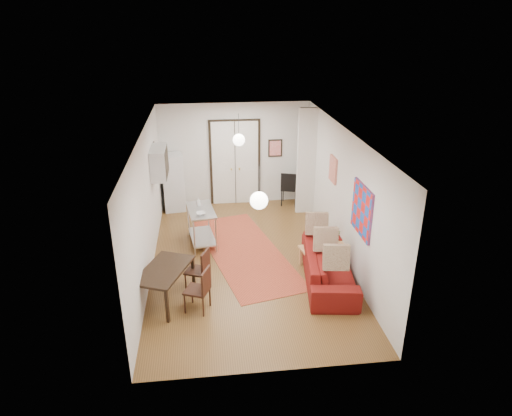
{
  "coord_description": "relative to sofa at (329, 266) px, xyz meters",
  "views": [
    {
      "loc": [
        -0.87,
        -8.93,
        5.08
      ],
      "look_at": [
        0.19,
        0.03,
        1.25
      ],
      "focal_mm": 32.0,
      "sensor_mm": 36.0,
      "label": 1
    }
  ],
  "objects": [
    {
      "name": "stub_partition",
      "position": [
        0.29,
        3.6,
        1.1
      ],
      "size": [
        0.5,
        0.1,
        2.9
      ],
      "primitive_type": "cube",
      "color": "silver",
      "rests_on": "floor"
    },
    {
      "name": "painting_popart",
      "position": [
        0.51,
        -0.2,
        1.3
      ],
      "size": [
        0.05,
        1.0,
        1.0
      ],
      "primitive_type": "cube",
      "color": "red",
      "rests_on": "wall_right"
    },
    {
      "name": "wall_left",
      "position": [
        -3.66,
        1.05,
        1.1
      ],
      "size": [
        0.02,
        7.0,
        2.9
      ],
      "primitive_type": "cube",
      "color": "silver",
      "rests_on": "floor"
    },
    {
      "name": "pendant_back",
      "position": [
        -1.56,
        3.05,
        1.9
      ],
      "size": [
        0.3,
        0.3,
        0.8
      ],
      "color": "white",
      "rests_on": "ceiling"
    },
    {
      "name": "wall_right",
      "position": [
        0.54,
        1.05,
        1.1
      ],
      "size": [
        0.02,
        7.0,
        2.9
      ],
      "primitive_type": "cube",
      "color": "silver",
      "rests_on": "floor"
    },
    {
      "name": "floor",
      "position": [
        -1.56,
        1.05,
        -0.35
      ],
      "size": [
        7.0,
        7.0,
        0.0
      ],
      "primitive_type": "plane",
      "color": "brown",
      "rests_on": "ground"
    },
    {
      "name": "pendant_front",
      "position": [
        -1.56,
        -0.95,
        1.9
      ],
      "size": [
        0.3,
        0.3,
        0.8
      ],
      "color": "white",
      "rests_on": "ceiling"
    },
    {
      "name": "dining_chair_far",
      "position": [
        -2.68,
        -0.61,
        0.16
      ],
      "size": [
        0.54,
        0.65,
        0.88
      ],
      "rotation": [
        0.0,
        0.0,
        -1.96
      ],
      "color": "#331910",
      "rests_on": "floor"
    },
    {
      "name": "print_left",
      "position": [
        -3.63,
        3.05,
        1.6
      ],
      "size": [
        0.03,
        0.44,
        0.54
      ],
      "primitive_type": "cube",
      "color": "#9D6441",
      "rests_on": "wall_left"
    },
    {
      "name": "poster_back",
      "position": [
        -0.41,
        4.52,
        1.25
      ],
      "size": [
        0.4,
        0.03,
        0.5
      ],
      "primitive_type": "cube",
      "color": "red",
      "rests_on": "wall_back"
    },
    {
      "name": "kilim_rug",
      "position": [
        -1.6,
        1.45,
        -0.34
      ],
      "size": [
        2.43,
        4.31,
        0.01
      ],
      "primitive_type": "cube",
      "rotation": [
        0.0,
        0.0,
        0.23
      ],
      "color": "#AC452B",
      "rests_on": "floor"
    },
    {
      "name": "wall_front",
      "position": [
        -1.56,
        -2.45,
        1.1
      ],
      "size": [
        4.2,
        0.02,
        2.9
      ],
      "primitive_type": "cube",
      "color": "silver",
      "rests_on": "floor"
    },
    {
      "name": "ceiling",
      "position": [
        -1.56,
        1.05,
        2.55
      ],
      "size": [
        4.2,
        7.0,
        0.02
      ],
      "primitive_type": "cube",
      "color": "white",
      "rests_on": "wall_back"
    },
    {
      "name": "potted_plant",
      "position": [
        0.17,
        0.57,
        0.33
      ],
      "size": [
        0.41,
        0.46,
        0.45
      ],
      "primitive_type": "imported",
      "rotation": [
        0.0,
        0.0,
        0.18
      ],
      "color": "#355F2B",
      "rests_on": "coffee_table"
    },
    {
      "name": "sofa",
      "position": [
        0.0,
        0.0,
        0.0
      ],
      "size": [
        2.5,
        1.26,
        0.7
      ],
      "primitive_type": "imported",
      "rotation": [
        0.0,
        0.0,
        1.43
      ],
      "color": "maroon",
      "rests_on": "floor"
    },
    {
      "name": "double_doors",
      "position": [
        -1.56,
        4.5,
        0.85
      ],
      "size": [
        1.44,
        0.06,
        2.5
      ],
      "primitive_type": "cube",
      "color": "silver",
      "rests_on": "wall_back"
    },
    {
      "name": "wall_back",
      "position": [
        -1.56,
        4.55,
        1.1
      ],
      "size": [
        4.2,
        0.02,
        2.9
      ],
      "primitive_type": "cube",
      "color": "silver",
      "rests_on": "floor"
    },
    {
      "name": "painting_abstract",
      "position": [
        0.51,
        1.85,
        1.45
      ],
      "size": [
        0.05,
        0.5,
        0.6
      ],
      "primitive_type": "cube",
      "color": "beige",
      "rests_on": "wall_right"
    },
    {
      "name": "dining_table",
      "position": [
        -3.28,
        -0.34,
        0.28
      ],
      "size": [
        1.16,
        1.46,
        0.71
      ],
      "rotation": [
        0.0,
        0.0,
        -0.39
      ],
      "color": "black",
      "rests_on": "floor"
    },
    {
      "name": "wall_cabinet",
      "position": [
        -3.48,
        2.55,
        1.55
      ],
      "size": [
        0.35,
        1.0,
        0.7
      ],
      "primitive_type": "cube",
      "color": "silver",
      "rests_on": "wall_left"
    },
    {
      "name": "fridge",
      "position": [
        -3.31,
        4.2,
        0.45
      ],
      "size": [
        0.64,
        0.64,
        1.61
      ],
      "primitive_type": "cube",
      "rotation": [
        0.0,
        0.0,
        0.14
      ],
      "color": "silver",
      "rests_on": "floor"
    },
    {
      "name": "soap_bottle",
      "position": [
        -2.61,
        2.25,
        0.63
      ],
      "size": [
        0.1,
        0.1,
        0.18
      ],
      "primitive_type": "imported",
      "rotation": [
        0.0,
        0.0,
        0.24
      ],
      "color": "teal",
      "rests_on": "kitchen_counter"
    },
    {
      "name": "dining_chair_near",
      "position": [
        -2.68,
        0.09,
        0.16
      ],
      "size": [
        0.54,
        0.65,
        0.88
      ],
      "rotation": [
        0.0,
        0.0,
        -1.96
      ],
      "color": "#331910",
      "rests_on": "floor"
    },
    {
      "name": "coffee_table",
      "position": [
        0.07,
        0.57,
        0.05
      ],
      "size": [
        1.12,
        0.75,
        0.46
      ],
      "rotation": [
        0.0,
        0.0,
        0.18
      ],
      "color": "tan",
      "rests_on": "floor"
    },
    {
      "name": "bowl",
      "position": [
        -2.56,
        1.7,
        0.56
      ],
      "size": [
        0.25,
        0.25,
        0.05
      ],
      "primitive_type": "imported",
      "rotation": [
        0.0,
        0.0,
        0.24
      ],
      "color": "white",
      "rests_on": "kitchen_counter"
    },
    {
      "name": "kitchen_counter",
      "position": [
        -2.56,
        2.0,
        0.22
      ],
      "size": [
        0.73,
        1.23,
        0.89
      ],
      "rotation": [
        0.0,
        0.0,
        0.14
      ],
      "color": "#B5B7BA",
      "rests_on": "floor"
    },
    {
      "name": "black_side_chair",
      "position": [
        -0.03,
        4.29,
        0.24
      ],
      "size": [
        0.57,
        0.58,
        1.0
      ],
      "rotation": [
        0.0,
        0.0,
        2.85
      ],
      "color": "black",
      "rests_on": "floor"
    }
  ]
}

